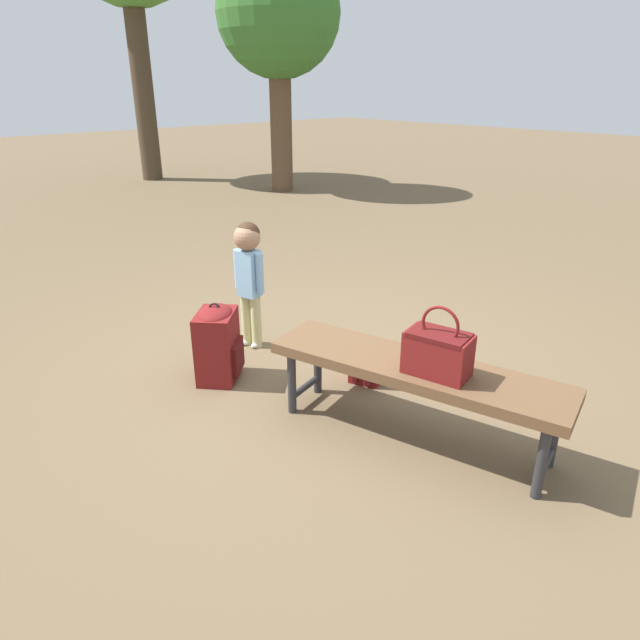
% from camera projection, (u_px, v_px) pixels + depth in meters
% --- Properties ---
extents(ground_plane, '(40.00, 40.00, 0.00)m').
position_uv_depth(ground_plane, '(331.00, 377.00, 3.77)').
color(ground_plane, brown).
rests_on(ground_plane, ground).
extents(park_bench, '(1.65, 0.80, 0.45)m').
position_uv_depth(park_bench, '(415.00, 374.00, 2.99)').
color(park_bench, brown).
rests_on(park_bench, ground).
extents(handbag, '(0.35, 0.25, 0.37)m').
position_uv_depth(handbag, '(438.00, 351.00, 2.82)').
color(handbag, maroon).
rests_on(handbag, park_bench).
extents(child_standing, '(0.24, 0.19, 0.92)m').
position_uv_depth(child_standing, '(249.00, 266.00, 3.99)').
color(child_standing, '#CCCC8C').
rests_on(child_standing, ground).
extents(backpack_large, '(0.38, 0.39, 0.53)m').
position_uv_depth(backpack_large, '(217.00, 341.00, 3.66)').
color(backpack_large, maroon).
rests_on(backpack_large, ground).
extents(backpack_small, '(0.24, 0.21, 0.33)m').
position_uv_depth(backpack_small, '(367.00, 359.00, 3.65)').
color(backpack_small, maroon).
rests_on(backpack_small, ground).
extents(tree_far, '(1.99, 1.99, 3.80)m').
position_uv_depth(tree_far, '(278.00, 17.00, 9.06)').
color(tree_far, brown).
rests_on(tree_far, ground).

